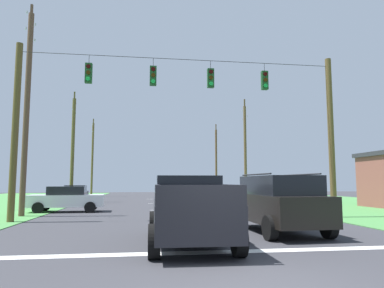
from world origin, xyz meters
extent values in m
plane|color=#333338|center=(0.00, 0.00, 0.00)|extent=(120.00, 120.00, 0.00)
cube|color=white|center=(0.00, 3.05, 0.00)|extent=(13.20, 0.45, 0.01)
cube|color=white|center=(0.00, 9.05, 0.00)|extent=(2.50, 0.15, 0.01)
cube|color=white|center=(0.00, 17.04, 0.00)|extent=(2.50, 0.15, 0.01)
cube|color=white|center=(0.00, 24.39, 0.00)|extent=(2.50, 0.15, 0.01)
cube|color=white|center=(0.00, 32.16, 0.00)|extent=(2.50, 0.15, 0.01)
cylinder|color=brown|center=(-7.51, 10.87, 4.09)|extent=(0.30, 0.30, 8.18)
cylinder|color=brown|center=(7.74, 10.87, 4.09)|extent=(0.30, 0.30, 8.18)
cylinder|color=black|center=(0.12, 10.87, 7.78)|extent=(15.25, 0.02, 0.02)
cylinder|color=black|center=(-4.37, 10.87, 7.57)|extent=(0.02, 0.02, 0.42)
cube|color=#19471E|center=(-4.37, 10.87, 6.88)|extent=(0.32, 0.24, 0.95)
cylinder|color=#310503|center=(-4.37, 10.73, 7.18)|extent=(0.20, 0.04, 0.20)
cylinder|color=#352203|center=(-4.37, 10.73, 6.88)|extent=(0.20, 0.04, 0.20)
cylinder|color=green|center=(-4.37, 10.73, 6.58)|extent=(0.20, 0.04, 0.20)
cylinder|color=black|center=(-1.34, 10.87, 7.57)|extent=(0.02, 0.02, 0.42)
cube|color=#19471E|center=(-1.34, 10.87, 6.88)|extent=(0.32, 0.24, 0.95)
cylinder|color=#310503|center=(-1.34, 10.73, 7.18)|extent=(0.20, 0.04, 0.20)
cylinder|color=#352203|center=(-1.34, 10.73, 6.88)|extent=(0.20, 0.04, 0.20)
cylinder|color=green|center=(-1.34, 10.73, 6.58)|extent=(0.20, 0.04, 0.20)
cylinder|color=black|center=(1.49, 10.87, 7.57)|extent=(0.02, 0.02, 0.42)
cube|color=#19471E|center=(1.49, 10.87, 6.88)|extent=(0.32, 0.24, 0.95)
cylinder|color=#310503|center=(1.49, 10.73, 7.18)|extent=(0.20, 0.04, 0.20)
cylinder|color=#352203|center=(1.49, 10.73, 6.88)|extent=(0.20, 0.04, 0.20)
cylinder|color=green|center=(1.49, 10.73, 6.58)|extent=(0.20, 0.04, 0.20)
cylinder|color=black|center=(4.28, 10.87, 7.57)|extent=(0.02, 0.02, 0.42)
cube|color=#19471E|center=(4.28, 10.87, 6.88)|extent=(0.32, 0.24, 0.95)
cylinder|color=#310503|center=(4.28, 10.73, 7.18)|extent=(0.20, 0.04, 0.20)
cylinder|color=#352203|center=(4.28, 10.73, 6.88)|extent=(0.20, 0.04, 0.20)
cylinder|color=green|center=(4.28, 10.73, 6.58)|extent=(0.20, 0.04, 0.20)
cube|color=black|center=(-0.45, 4.24, 0.82)|extent=(2.16, 5.46, 0.85)
cube|color=black|center=(-0.43, 4.89, 1.60)|extent=(1.91, 1.96, 0.70)
cube|color=black|center=(-1.43, 2.92, 1.48)|extent=(0.17, 2.38, 0.45)
cube|color=black|center=(0.45, 2.86, 1.48)|extent=(0.17, 2.38, 0.45)
cube|color=black|center=(-0.53, 1.59, 1.48)|extent=(1.96, 0.16, 0.45)
cylinder|color=black|center=(-1.39, 6.11, 0.40)|extent=(0.30, 0.81, 0.80)
cylinder|color=black|center=(0.61, 6.05, 0.40)|extent=(0.30, 0.81, 0.80)
cylinder|color=black|center=(-1.50, 2.44, 0.40)|extent=(0.30, 0.81, 0.80)
cylinder|color=black|center=(0.50, 2.38, 0.40)|extent=(0.30, 0.81, 0.80)
cube|color=black|center=(2.97, 6.23, 0.85)|extent=(2.16, 4.88, 0.95)
cube|color=black|center=(2.98, 6.08, 1.66)|extent=(1.94, 3.27, 0.65)
cylinder|color=black|center=(2.13, 6.05, 2.03)|extent=(0.17, 2.72, 0.05)
cylinder|color=black|center=(3.83, 6.12, 2.03)|extent=(0.17, 2.72, 0.05)
cylinder|color=black|center=(1.92, 7.82, 0.38)|extent=(0.29, 0.77, 0.76)
cylinder|color=black|center=(3.87, 7.91, 0.38)|extent=(0.29, 0.77, 0.76)
cylinder|color=black|center=(2.07, 4.56, 0.38)|extent=(0.29, 0.77, 0.76)
cylinder|color=black|center=(4.01, 4.65, 0.38)|extent=(0.29, 0.77, 0.76)
cube|color=silver|center=(-6.22, 16.33, 0.67)|extent=(4.39, 2.02, 0.70)
cube|color=black|center=(-6.22, 16.33, 1.27)|extent=(2.18, 1.73, 0.50)
cylinder|color=black|center=(-4.85, 17.31, 0.32)|extent=(0.65, 0.25, 0.64)
cylinder|color=black|center=(-4.76, 15.51, 0.32)|extent=(0.65, 0.25, 0.64)
cylinder|color=black|center=(-7.68, 17.16, 0.32)|extent=(0.65, 0.25, 0.64)
cylinder|color=black|center=(-7.59, 15.36, 0.32)|extent=(0.65, 0.25, 0.64)
cube|color=black|center=(-7.22, 24.83, 0.67)|extent=(2.14, 4.43, 0.70)
cube|color=black|center=(-7.22, 24.83, 1.27)|extent=(1.78, 2.22, 0.50)
cylinder|color=black|center=(-8.23, 26.18, 0.32)|extent=(0.27, 0.66, 0.64)
cylinder|color=black|center=(-6.44, 26.32, 0.32)|extent=(0.27, 0.66, 0.64)
cylinder|color=black|center=(-8.01, 23.35, 0.32)|extent=(0.27, 0.66, 0.64)
cylinder|color=black|center=(-6.21, 23.49, 0.32)|extent=(0.27, 0.66, 0.64)
cube|color=slate|center=(10.99, 24.65, 0.67)|extent=(4.46, 2.22, 0.70)
cube|color=black|center=(10.99, 24.65, 1.27)|extent=(2.25, 1.82, 0.50)
cylinder|color=black|center=(12.49, 25.40, 0.32)|extent=(0.66, 0.28, 0.64)
cylinder|color=black|center=(12.31, 23.61, 0.32)|extent=(0.66, 0.28, 0.64)
cylinder|color=black|center=(9.66, 25.69, 0.32)|extent=(0.66, 0.28, 0.64)
cylinder|color=black|center=(9.48, 23.89, 0.32)|extent=(0.66, 0.28, 0.64)
cylinder|color=brown|center=(8.25, 27.87, 4.66)|extent=(0.27, 0.27, 9.32)
cube|color=brown|center=(8.25, 27.87, 8.92)|extent=(0.12, 0.12, 2.24)
cylinder|color=#B2B7BC|center=(8.25, 28.76, 9.04)|extent=(0.08, 0.08, 0.12)
cylinder|color=#B2B7BC|center=(8.25, 26.98, 9.04)|extent=(0.08, 0.08, 0.12)
cube|color=brown|center=(8.25, 27.87, 8.02)|extent=(0.12, 0.12, 2.15)
cylinder|color=#B2B7BC|center=(8.25, 28.73, 8.14)|extent=(0.08, 0.08, 0.12)
cylinder|color=#B2B7BC|center=(8.25, 27.01, 8.14)|extent=(0.08, 0.08, 0.12)
cylinder|color=brown|center=(8.16, 41.36, 4.46)|extent=(0.27, 0.27, 8.91)
cube|color=brown|center=(8.16, 41.36, 8.51)|extent=(0.12, 0.12, 2.39)
cylinder|color=#B2B7BC|center=(8.16, 42.32, 8.63)|extent=(0.08, 0.08, 0.12)
cylinder|color=#B2B7BC|center=(8.16, 40.40, 8.63)|extent=(0.08, 0.08, 0.12)
cylinder|color=brown|center=(-7.92, 13.64, 5.47)|extent=(0.29, 0.29, 10.95)
cube|color=brown|center=(-7.92, 13.64, 10.55)|extent=(0.12, 0.12, 1.84)
cylinder|color=#B2B7BC|center=(-7.92, 14.38, 10.67)|extent=(0.08, 0.08, 0.12)
cylinder|color=#B2B7BC|center=(-7.92, 12.90, 10.67)|extent=(0.08, 0.08, 0.12)
cube|color=brown|center=(-7.92, 13.64, 9.65)|extent=(0.12, 0.12, 1.94)
cylinder|color=#B2B7BC|center=(-7.92, 14.42, 9.77)|extent=(0.08, 0.08, 0.12)
cylinder|color=#B2B7BC|center=(-7.92, 12.87, 9.77)|extent=(0.08, 0.08, 0.12)
cylinder|color=brown|center=(-8.05, 27.28, 4.71)|extent=(0.31, 0.31, 9.42)
cube|color=brown|center=(-8.05, 27.28, 9.02)|extent=(0.12, 0.12, 2.08)
cylinder|color=#B2B7BC|center=(-8.05, 28.11, 9.14)|extent=(0.08, 0.08, 0.12)
cylinder|color=#B2B7BC|center=(-8.05, 26.45, 9.14)|extent=(0.08, 0.08, 0.12)
cube|color=brown|center=(-8.05, 27.28, 8.12)|extent=(0.12, 0.12, 2.07)
cylinder|color=#B2B7BC|center=(-8.05, 28.10, 8.24)|extent=(0.08, 0.08, 0.12)
cylinder|color=#B2B7BC|center=(-8.05, 26.45, 8.24)|extent=(0.08, 0.08, 0.12)
cylinder|color=brown|center=(-8.06, 40.38, 4.66)|extent=(0.26, 0.26, 9.31)
cube|color=brown|center=(-8.06, 40.38, 8.91)|extent=(0.12, 0.12, 1.93)
cylinder|color=#B2B7BC|center=(-8.06, 41.15, 9.03)|extent=(0.08, 0.08, 0.12)
cylinder|color=#B2B7BC|center=(-8.06, 39.60, 9.03)|extent=(0.08, 0.08, 0.12)
cube|color=brown|center=(-8.06, 40.38, 8.01)|extent=(0.12, 0.12, 1.91)
cylinder|color=#B2B7BC|center=(-8.06, 41.14, 8.13)|extent=(0.08, 0.08, 0.12)
cylinder|color=#B2B7BC|center=(-8.06, 39.61, 8.13)|extent=(0.08, 0.08, 0.12)
camera|label=1|loc=(-1.81, -6.01, 1.75)|focal=33.36mm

